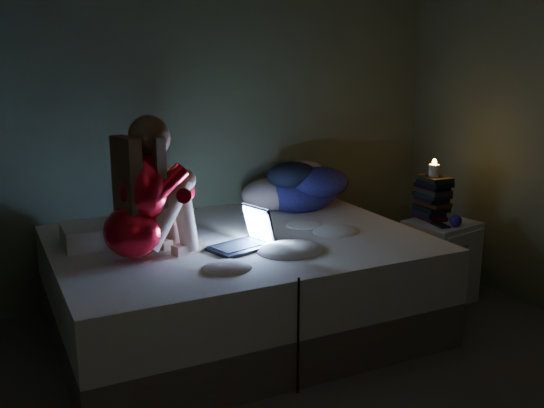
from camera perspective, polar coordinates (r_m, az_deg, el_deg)
wall_back at (r=4.35m, az=-5.97°, el=8.93°), size 3.60×0.02×2.60m
bed at (r=3.78m, az=-3.14°, el=-7.40°), size 2.15×1.61×0.59m
pillow at (r=3.67m, az=-15.68°, el=-2.70°), size 0.42×0.30×0.12m
woman at (r=3.24m, az=-13.02°, el=1.23°), size 0.54×0.43×0.77m
laptop at (r=3.43m, az=-3.10°, el=-2.29°), size 0.40×0.33×0.24m
clothes_pile at (r=4.34m, az=2.55°, el=1.94°), size 0.68×0.59×0.36m
nightstand at (r=4.37m, az=15.38°, el=-5.16°), size 0.48×0.44×0.56m
book_stack at (r=4.31m, az=14.71°, el=0.44°), size 0.19×0.25×0.28m
candle at (r=4.28m, az=14.86°, el=2.76°), size 0.07×0.07×0.08m
phone at (r=4.18m, az=15.15°, el=-1.88°), size 0.11×0.15×0.01m
blue_orb at (r=4.17m, az=16.53°, el=-1.52°), size 0.08×0.08×0.08m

